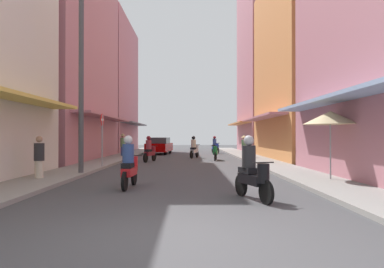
% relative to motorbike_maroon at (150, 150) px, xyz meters
% --- Properties ---
extents(ground_plane, '(83.87, 83.87, 0.00)m').
position_rel_motorbike_maroon_xyz_m(ground_plane, '(2.10, -0.87, -0.70)').
color(ground_plane, '#424244').
extents(sidewalk_left, '(1.89, 46.12, 0.12)m').
position_rel_motorbike_maroon_xyz_m(sidewalk_left, '(-2.57, -0.87, -0.64)').
color(sidewalk_left, gray).
rests_on(sidewalk_left, ground).
extents(sidewalk_right, '(1.89, 46.12, 0.12)m').
position_rel_motorbike_maroon_xyz_m(sidewalk_right, '(6.77, -0.87, -0.64)').
color(sidewalk_right, gray).
rests_on(sidewalk_right, ground).
extents(building_left_mid, '(7.05, 12.18, 14.01)m').
position_rel_motorbike_maroon_xyz_m(building_left_mid, '(-6.51, 1.55, 6.29)').
color(building_left_mid, '#B7727F').
rests_on(building_left_mid, ground).
extents(building_left_far, '(7.05, 10.95, 12.90)m').
position_rel_motorbike_maroon_xyz_m(building_left_far, '(-6.51, 13.49, 5.74)').
color(building_left_far, '#B7727F').
rests_on(building_left_far, ground).
extents(building_right_mid, '(7.05, 10.43, 12.45)m').
position_rel_motorbike_maroon_xyz_m(building_right_mid, '(10.71, 1.92, 5.52)').
color(building_right_mid, '#D88C4C').
rests_on(building_right_mid, ground).
extents(building_right_far, '(7.05, 9.79, 17.07)m').
position_rel_motorbike_maroon_xyz_m(building_right_far, '(10.71, 12.59, 7.82)').
color(building_right_far, '#B7727F').
rests_on(building_right_far, ground).
extents(motorbike_maroon, '(0.73, 1.75, 1.58)m').
position_rel_motorbike_maroon_xyz_m(motorbike_maroon, '(0.00, 0.00, 0.00)').
color(motorbike_maroon, black).
rests_on(motorbike_maroon, ground).
extents(motorbike_black, '(0.75, 1.74, 1.58)m').
position_rel_motorbike_maroon_xyz_m(motorbike_black, '(3.96, -12.69, 0.00)').
color(motorbike_black, black).
rests_on(motorbike_black, ground).
extents(motorbike_red, '(0.55, 1.81, 1.58)m').
position_rel_motorbike_maroon_xyz_m(motorbike_red, '(0.63, -10.76, 0.00)').
color(motorbike_red, black).
rests_on(motorbike_red, ground).
extents(motorbike_silver, '(0.76, 1.74, 1.58)m').
position_rel_motorbike_maroon_xyz_m(motorbike_silver, '(2.76, 3.64, 0.00)').
color(motorbike_silver, black).
rests_on(motorbike_silver, ground).
extents(motorbike_green, '(0.55, 1.81, 0.96)m').
position_rel_motorbike_maroon_xyz_m(motorbike_green, '(4.11, 1.24, -0.20)').
color(motorbike_green, black).
rests_on(motorbike_green, ground).
extents(motorbike_blue, '(0.69, 1.76, 1.58)m').
position_rel_motorbike_maroon_xyz_m(motorbike_blue, '(4.76, 10.31, 0.00)').
color(motorbike_blue, black).
rests_on(motorbike_blue, ground).
extents(parked_car, '(2.16, 4.25, 1.45)m').
position_rel_motorbike_maroon_xyz_m(parked_car, '(-0.20, 9.08, 0.04)').
color(parked_car, '#8C0000').
rests_on(parked_car, ground).
extents(pedestrian_crossing, '(0.34, 0.34, 1.57)m').
position_rel_motorbike_maroon_xyz_m(pedestrian_crossing, '(-2.76, -9.18, 0.08)').
color(pedestrian_crossing, beige).
rests_on(pedestrian_crossing, ground).
extents(pedestrian_midway, '(0.44, 0.44, 1.77)m').
position_rel_motorbike_maroon_xyz_m(pedestrian_midway, '(-2.50, 4.44, 0.29)').
color(pedestrian_midway, '#334C8C').
rests_on(pedestrian_midway, ground).
extents(pedestrian_far, '(0.44, 0.44, 1.63)m').
position_rel_motorbike_maroon_xyz_m(pedestrian_far, '(6.20, 2.80, 0.22)').
color(pedestrian_far, '#99333F').
rests_on(pedestrian_far, ground).
extents(vendor_umbrella, '(1.81, 1.81, 2.41)m').
position_rel_motorbike_maroon_xyz_m(vendor_umbrella, '(7.17, -9.54, 1.47)').
color(vendor_umbrella, '#99999E').
rests_on(vendor_umbrella, ground).
extents(utility_pole, '(0.20, 1.20, 7.89)m').
position_rel_motorbike_maroon_xyz_m(utility_pole, '(-1.87, -7.40, 3.32)').
color(utility_pole, '#4C4C4F').
rests_on(utility_pole, ground).
extents(street_sign_no_entry, '(0.07, 0.60, 2.65)m').
position_rel_motorbike_maroon_xyz_m(street_sign_no_entry, '(-1.77, -4.47, 1.01)').
color(street_sign_no_entry, gray).
rests_on(street_sign_no_entry, ground).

